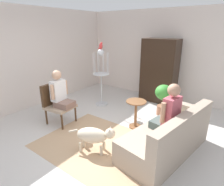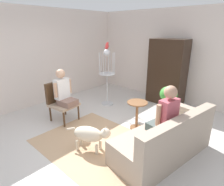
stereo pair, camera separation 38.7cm
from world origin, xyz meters
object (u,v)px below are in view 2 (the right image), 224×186
Objects in this scene: couch at (166,140)px; bird_cage_stand at (107,74)px; armchair at (60,99)px; parrot at (107,46)px; armoire_cabinet at (167,72)px; person_on_couch at (166,114)px; person_on_armchair at (63,91)px; potted_plant at (168,98)px; dog at (90,134)px; round_end_table at (137,112)px.

bird_cage_stand is at bearing 156.54° from couch.
parrot is at bearing 82.99° from armchair.
armchair is 0.50× the size of armoire_cabinet.
bird_cage_stand reaches higher than person_on_couch.
bird_cage_stand is (0.01, 1.48, 0.15)m from person_on_armchair.
person_on_couch is (-0.04, -0.03, 0.50)m from couch.
bird_cage_stand is (-2.42, 1.09, 0.12)m from person_on_couch.
couch is 2.67m from armchair.
armchair is 1.16× the size of potted_plant.
couch is 2.30× the size of person_on_couch.
potted_plant is 1.16m from armoire_cabinet.
dog is 2.37m from bird_cage_stand.
round_end_table is (1.68, 0.89, -0.14)m from armchair.
couch is at bearing 37.46° from person_on_couch.
armoire_cabinet reaches higher than parrot.
person_on_couch is at bearing -142.54° from couch.
dog is 0.51× the size of bird_cage_stand.
armchair is at bearing -116.10° from armoire_cabinet.
parrot is (-2.40, 1.09, 0.91)m from person_on_couch.
potted_plant is at bearing 12.64° from parrot.
armoire_cabinet is (-1.21, 2.41, 0.14)m from person_on_couch.
bird_cage_stand is 1.98× the size of potted_plant.
parrot reaches higher than person_on_couch.
armchair is at bearing -173.68° from person_on_armchair.
person_on_armchair is at bearing -90.35° from bird_cage_stand.
round_end_table is 2.09m from parrot.
parrot is 0.23× the size of potted_plant.
round_end_table is at bearing -22.21° from parrot.
dog is (1.36, -0.38, -0.45)m from person_on_armchair.
bird_cage_stand is (-1.35, 1.86, 0.60)m from dog.
parrot is at bearing -167.36° from potted_plant.
potted_plant reaches higher than dog.
couch is 2.75m from bird_cage_stand.
parrot is at bearing 157.79° from round_end_table.
armchair is at bearing -96.56° from bird_cage_stand.
parrot is (-1.50, 0.61, 1.32)m from round_end_table.
armoire_cabinet is at bearing 47.81° from parrot.
round_end_table is 0.40× the size of bird_cage_stand.
couch is 2.76m from armoire_cabinet.
person_on_couch is 1.04× the size of dog.
potted_plant is at bearing 115.72° from couch.
couch is 0.50m from person_on_couch.
person_on_couch is 1.06× the size of potted_plant.
person_on_couch reaches higher than armchair.
bird_cage_stand is at bearing 83.44° from armchair.
couch is at bearing -23.46° from bird_cage_stand.
couch is at bearing 9.64° from person_on_armchair.
dog is (-1.07, -0.77, -0.48)m from person_on_couch.
bird_cage_stand is (0.17, 1.50, 0.40)m from armchair.
person_on_couch is 0.46× the size of armoire_cabinet.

